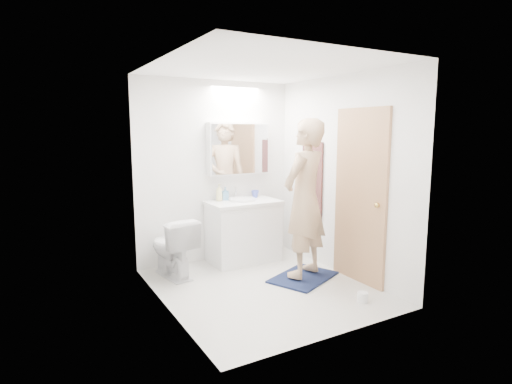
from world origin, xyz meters
TOP-DOWN VIEW (x-y plane):
  - floor at (0.00, 0.00)m, footprint 2.50×2.50m
  - ceiling at (0.00, 0.00)m, footprint 2.50×2.50m
  - wall_back at (0.00, 1.25)m, footprint 2.50×0.00m
  - wall_front at (0.00, -1.25)m, footprint 2.50×0.00m
  - wall_left at (-1.10, 0.00)m, footprint 0.00×2.50m
  - wall_right at (1.10, 0.00)m, footprint 0.00×2.50m
  - vanity_cabinet at (0.26, 0.96)m, footprint 0.90×0.55m
  - countertop at (0.26, 0.96)m, footprint 0.95×0.58m
  - sink_basin at (0.26, 0.99)m, footprint 0.36×0.36m
  - faucet at (0.26, 1.19)m, footprint 0.02×0.02m
  - medicine_cabinet at (0.30, 1.18)m, footprint 0.88×0.14m
  - mirror_panel at (0.30, 1.10)m, footprint 0.84×0.01m
  - toilet at (-0.77, 0.85)m, footprint 0.51×0.77m
  - bath_rug at (0.57, 0.01)m, footprint 0.95×0.83m
  - person at (0.57, 0.01)m, footprint 0.79×0.67m
  - door at (1.08, -0.35)m, footprint 0.04×0.80m
  - door_knob at (1.04, -0.65)m, footprint 0.06×0.06m
  - towel at (1.08, 0.55)m, footprint 0.02×0.42m
  - towel_hook at (1.07, 0.55)m, footprint 0.07×0.02m
  - soap_bottle_a at (-0.02, 1.11)m, footprint 0.10×0.10m
  - soap_bottle_b at (0.08, 1.15)m, footprint 0.09×0.10m
  - toothbrush_cup at (0.53, 1.12)m, footprint 0.14×0.14m
  - toilet_paper_roll at (0.69, -0.84)m, footprint 0.11×0.11m

SIDE VIEW (x-z plane):
  - floor at x=0.00m, z-range 0.00..0.00m
  - bath_rug at x=0.57m, z-range 0.00..0.02m
  - toilet_paper_roll at x=0.69m, z-range 0.00..0.10m
  - toilet at x=-0.77m, z-range 0.00..0.73m
  - vanity_cabinet at x=0.26m, z-range 0.00..0.78m
  - countertop at x=0.26m, z-range 0.78..0.82m
  - sink_basin at x=0.26m, z-range 0.82..0.85m
  - toothbrush_cup at x=0.53m, z-range 0.82..0.92m
  - faucet at x=0.26m, z-range 0.82..0.98m
  - soap_bottle_b at x=0.08m, z-range 0.82..1.00m
  - soap_bottle_a at x=-0.02m, z-range 0.82..1.05m
  - door_knob at x=1.04m, z-range 0.92..0.98m
  - person at x=0.57m, z-range 0.05..1.88m
  - door at x=1.08m, z-range 0.00..2.00m
  - towel at x=1.08m, z-range 0.60..1.60m
  - wall_back at x=0.00m, z-range -0.05..2.45m
  - wall_front at x=0.00m, z-range -0.05..2.45m
  - wall_left at x=-1.10m, z-range -0.05..2.45m
  - wall_right at x=1.10m, z-range -0.05..2.45m
  - medicine_cabinet at x=0.30m, z-range 1.15..1.85m
  - mirror_panel at x=0.30m, z-range 1.17..1.83m
  - towel_hook at x=1.07m, z-range 1.61..1.63m
  - ceiling at x=0.00m, z-range 2.40..2.40m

